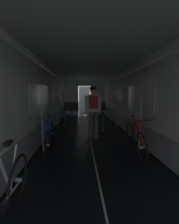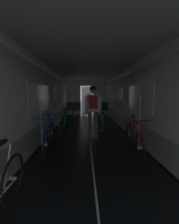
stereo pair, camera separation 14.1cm
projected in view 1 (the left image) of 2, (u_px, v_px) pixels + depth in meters
name	position (u px, v px, depth m)	size (l,w,h in m)	color
ground_plane	(105.00, 211.00, 1.89)	(60.00, 60.00, 0.00)	black
train_car_shell	(89.00, 88.00, 5.26)	(3.14, 12.34, 2.57)	black
bench_seat_far_left	(71.00, 108.00, 9.78)	(0.98, 0.51, 0.95)	gray
bench_seat_far_right	(99.00, 108.00, 9.88)	(0.98, 0.51, 0.95)	gray
bicycle_red	(135.00, 138.00, 3.72)	(0.44, 1.69, 0.95)	black
bicycle_blue	(50.00, 136.00, 3.87)	(0.44, 1.69, 0.95)	black
bicycle_teal	(64.00, 122.00, 5.96)	(0.44, 1.69, 0.95)	black
person_cyclist_aisle	(93.00, 106.00, 4.85)	(0.54, 0.40, 1.73)	brown
bicycle_green_in_aisle	(102.00, 126.00, 5.21)	(0.49, 1.68, 0.94)	black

